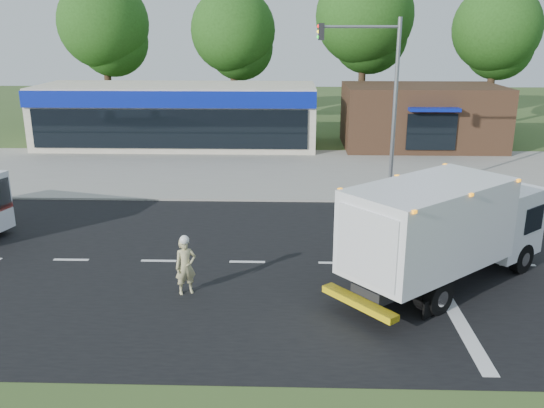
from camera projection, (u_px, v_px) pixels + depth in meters
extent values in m
plane|color=#385123|center=(336.00, 263.00, 19.29)|extent=(120.00, 120.00, 0.00)
cube|color=black|center=(336.00, 263.00, 19.28)|extent=(60.00, 14.00, 0.02)
cube|color=gray|center=(323.00, 194.00, 27.10)|extent=(60.00, 2.40, 0.12)
cube|color=gray|center=(317.00, 166.00, 32.66)|extent=(60.00, 9.00, 0.02)
cube|color=silver|center=(71.00, 260.00, 19.54)|extent=(1.20, 0.15, 0.01)
cube|color=silver|center=(159.00, 261.00, 19.45)|extent=(1.20, 0.15, 0.01)
cube|color=silver|center=(247.00, 262.00, 19.37)|extent=(1.20, 0.15, 0.01)
cube|color=silver|center=(336.00, 263.00, 19.28)|extent=(1.20, 0.15, 0.01)
cube|color=silver|center=(426.00, 264.00, 19.19)|extent=(1.20, 0.15, 0.01)
cube|color=silver|center=(517.00, 265.00, 19.11)|extent=(1.20, 0.15, 0.01)
cube|color=silver|center=(450.00, 305.00, 16.33)|extent=(0.40, 7.00, 0.01)
cube|color=black|center=(425.00, 271.00, 16.90)|extent=(4.60, 4.10, 0.36)
cube|color=white|center=(496.00, 218.00, 18.81)|extent=(3.00, 3.02, 2.16)
cube|color=black|center=(513.00, 207.00, 19.33)|extent=(1.38, 1.59, 0.93)
cube|color=white|center=(428.00, 225.00, 16.48)|extent=(5.53, 5.20, 2.42)
cube|color=silver|center=(366.00, 247.00, 14.95)|extent=(1.37, 1.61, 1.96)
cube|color=yellow|center=(359.00, 303.00, 15.30)|extent=(1.87, 2.12, 0.19)
cube|color=orange|center=(432.00, 185.00, 16.13)|extent=(5.39, 5.10, 0.08)
cylinder|color=black|center=(468.00, 241.00, 19.90)|extent=(0.95, 0.87, 0.99)
cylinder|color=black|center=(521.00, 258.00, 18.43)|extent=(0.95, 0.87, 0.99)
cylinder|color=black|center=(381.00, 273.00, 17.31)|extent=(0.95, 0.87, 0.99)
cylinder|color=black|center=(438.00, 297.00, 15.77)|extent=(0.95, 0.87, 0.99)
imported|color=tan|center=(186.00, 266.00, 16.87)|extent=(0.74, 0.64, 1.72)
sphere|color=white|center=(184.00, 240.00, 16.63)|extent=(0.28, 0.28, 0.28)
cube|color=#BEB69D|center=(178.00, 115.00, 38.06)|extent=(18.00, 6.00, 4.00)
cube|color=#081B92|center=(168.00, 99.00, 34.74)|extent=(18.00, 0.30, 1.00)
cube|color=black|center=(169.00, 129.00, 35.27)|extent=(17.00, 0.12, 2.40)
cube|color=#382316|center=(421.00, 116.00, 37.60)|extent=(10.00, 6.00, 4.00)
cube|color=#081B92|center=(434.00, 109.00, 34.37)|extent=(3.00, 1.20, 0.20)
cube|color=black|center=(431.00, 132.00, 34.83)|extent=(3.00, 0.12, 2.20)
cylinder|color=gray|center=(394.00, 112.00, 25.28)|extent=(0.18, 0.18, 8.00)
cylinder|color=gray|center=(359.00, 27.00, 24.27)|extent=(3.40, 0.12, 0.12)
cube|color=black|center=(321.00, 32.00, 24.38)|extent=(0.25, 0.25, 0.70)
cylinder|color=#332114|center=(108.00, 79.00, 45.41)|extent=(0.56, 0.56, 7.35)
sphere|color=#224C15|center=(103.00, 23.00, 44.18)|extent=(6.93, 6.93, 6.93)
sphere|color=#224C15|center=(113.00, 41.00, 45.04)|extent=(5.46, 5.46, 5.46)
cylinder|color=#332114|center=(234.00, 82.00, 45.20)|extent=(0.56, 0.56, 6.86)
sphere|color=#224C15|center=(233.00, 30.00, 44.04)|extent=(6.47, 6.47, 6.47)
sphere|color=#224C15|center=(240.00, 47.00, 44.88)|extent=(5.10, 5.10, 5.10)
cylinder|color=#332114|center=(362.00, 76.00, 44.76)|extent=(0.56, 0.56, 7.84)
sphere|color=#224C15|center=(365.00, 16.00, 43.44)|extent=(7.39, 7.39, 7.39)
sphere|color=#224C15|center=(369.00, 36.00, 44.34)|extent=(5.82, 5.82, 5.82)
cylinder|color=#332114|center=(491.00, 82.00, 44.60)|extent=(0.56, 0.56, 7.00)
sphere|color=#224C15|center=(497.00, 28.00, 43.42)|extent=(6.60, 6.60, 6.60)
sphere|color=#224C15|center=(499.00, 46.00, 44.27)|extent=(5.20, 5.20, 5.20)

